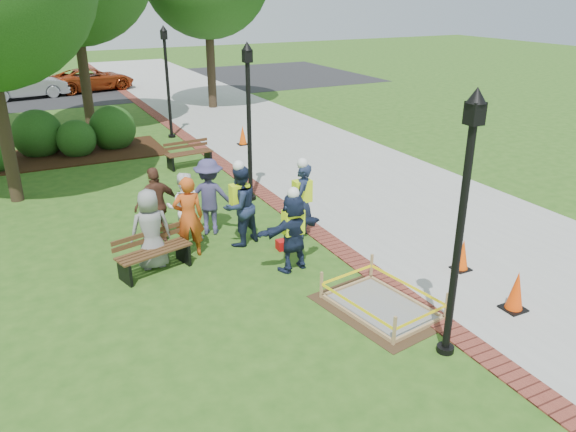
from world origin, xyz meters
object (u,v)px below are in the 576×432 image
cone_front (516,292)px  hivis_worker_a (293,229)px  hivis_worker_c (240,204)px  wet_concrete_pad (382,297)px  hivis_worker_b (302,199)px  bench_near (155,260)px  lamp_near (463,210)px

cone_front → hivis_worker_a: (-2.86, 3.29, 0.52)m
cone_front → hivis_worker_c: bearing=124.0°
wet_concrete_pad → hivis_worker_a: bearing=108.6°
wet_concrete_pad → hivis_worker_c: hivis_worker_c is taller
cone_front → hivis_worker_c: 6.02m
hivis_worker_a → hivis_worker_b: hivis_worker_b is taller
bench_near → hivis_worker_a: (2.63, -1.16, 0.64)m
hivis_worker_a → lamp_near: bearing=-76.6°
cone_front → hivis_worker_b: size_ratio=0.41×
cone_front → hivis_worker_b: bearing=112.1°
wet_concrete_pad → bench_near: 4.71m
wet_concrete_pad → hivis_worker_c: (-1.22, 3.82, 0.75)m
bench_near → hivis_worker_c: hivis_worker_c is taller
lamp_near → wet_concrete_pad: bearing=95.8°
bench_near → hivis_worker_c: 2.31m
bench_near → hivis_worker_c: size_ratio=0.82×
hivis_worker_a → hivis_worker_c: 1.74m
lamp_near → hivis_worker_b: (0.07, 5.11, -1.52)m
hivis_worker_a → hivis_worker_c: bearing=106.5°
cone_front → hivis_worker_c: (-3.35, 4.96, 0.60)m
bench_near → hivis_worker_b: size_ratio=0.85×
wet_concrete_pad → hivis_worker_b: bearing=86.3°
cone_front → lamp_near: 2.91m
cone_front → wet_concrete_pad: bearing=151.8°
wet_concrete_pad → lamp_near: lamp_near is taller
wet_concrete_pad → lamp_near: 2.74m
wet_concrete_pad → hivis_worker_b: 3.63m
wet_concrete_pad → bench_near: size_ratio=1.54×
cone_front → lamp_near: size_ratio=0.19×
wet_concrete_pad → bench_near: bench_near is taller
wet_concrete_pad → hivis_worker_c: 4.08m
hivis_worker_a → hivis_worker_c: size_ratio=0.91×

